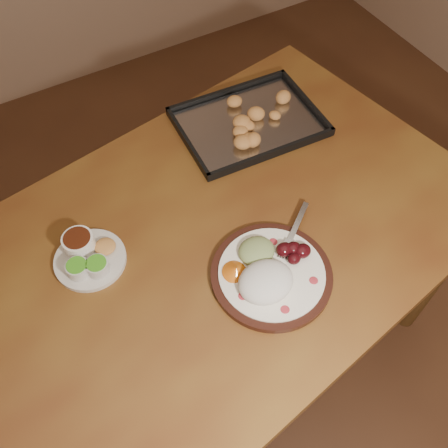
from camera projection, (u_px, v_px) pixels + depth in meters
ground at (232, 416)px, 1.73m from camera, size 4.00×4.00×0.00m
dining_table at (202, 265)px, 1.33m from camera, size 1.63×1.15×0.75m
dinner_plate at (269, 273)px, 1.18m from camera, size 0.34×0.29×0.07m
condiment_saucer at (87, 256)px, 1.21m from camera, size 0.18×0.18×0.06m
baking_tray at (249, 122)px, 1.49m from camera, size 0.43×0.33×0.04m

